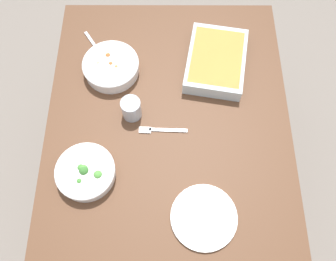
# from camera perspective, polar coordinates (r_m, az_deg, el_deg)

# --- Properties ---
(ground_plane) EXTENTS (6.00, 6.00, 0.00)m
(ground_plane) POSITION_cam_1_polar(r_m,az_deg,el_deg) (1.98, 0.00, -8.85)
(ground_plane) COLOR slate
(dining_table) EXTENTS (1.20, 0.90, 0.74)m
(dining_table) POSITION_cam_1_polar(r_m,az_deg,el_deg) (1.36, 0.00, -1.56)
(dining_table) COLOR brown
(dining_table) RESTS_ON ground_plane
(stew_bowl) EXTENTS (0.22, 0.22, 0.06)m
(stew_bowl) POSITION_cam_1_polar(r_m,az_deg,el_deg) (1.40, -9.29, 10.24)
(stew_bowl) COLOR white
(stew_bowl) RESTS_ON dining_table
(broccoli_bowl) EXTENTS (0.20, 0.20, 0.06)m
(broccoli_bowl) POSITION_cam_1_polar(r_m,az_deg,el_deg) (1.22, -13.29, -6.62)
(broccoli_bowl) COLOR white
(broccoli_bowl) RESTS_ON dining_table
(baking_dish) EXTENTS (0.33, 0.27, 0.06)m
(baking_dish) POSITION_cam_1_polar(r_m,az_deg,el_deg) (1.40, 7.79, 11.23)
(baking_dish) COLOR silver
(baking_dish) RESTS_ON dining_table
(drink_cup) EXTENTS (0.07, 0.07, 0.08)m
(drink_cup) POSITION_cam_1_polar(r_m,az_deg,el_deg) (1.28, -6.02, 3.47)
(drink_cup) COLOR #B2BCC6
(drink_cup) RESTS_ON dining_table
(side_plate) EXTENTS (0.22, 0.22, 0.01)m
(side_plate) POSITION_cam_1_polar(r_m,az_deg,el_deg) (1.18, 5.80, -13.89)
(side_plate) COLOR white
(side_plate) RESTS_ON dining_table
(spoon_by_stew) EXTENTS (0.16, 0.11, 0.01)m
(spoon_by_stew) POSITION_cam_1_polar(r_m,az_deg,el_deg) (1.48, -11.33, 12.65)
(spoon_by_stew) COLOR silver
(spoon_by_stew) RESTS_ON dining_table
(spoon_by_broccoli) EXTENTS (0.13, 0.15, 0.01)m
(spoon_by_broccoli) POSITION_cam_1_polar(r_m,az_deg,el_deg) (1.25, -11.46, -5.78)
(spoon_by_broccoli) COLOR silver
(spoon_by_broccoli) RESTS_ON dining_table
(fork_on_table) EXTENTS (0.03, 0.18, 0.01)m
(fork_on_table) POSITION_cam_1_polar(r_m,az_deg,el_deg) (1.28, -1.47, 0.11)
(fork_on_table) COLOR silver
(fork_on_table) RESTS_ON dining_table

